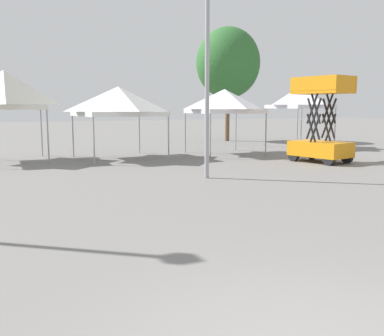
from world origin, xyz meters
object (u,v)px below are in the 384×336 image
at_px(tree_behind_tents_left, 228,63).
at_px(light_pole_near_lift, 207,40).
at_px(canopy_tent_right_of_center, 4,90).
at_px(canopy_tent_far_right, 300,97).
at_px(canopy_tent_behind_right, 118,101).
at_px(scissor_lift, 321,136).
at_px(canopy_tent_far_left, 224,101).

bearing_deg(tree_behind_tents_left, light_pole_near_lift, -122.09).
bearing_deg(canopy_tent_right_of_center, canopy_tent_far_right, -0.34).
distance_m(canopy_tent_behind_right, canopy_tent_far_right, 10.52).
bearing_deg(canopy_tent_far_right, scissor_lift, -121.50).
bearing_deg(canopy_tent_far_left, canopy_tent_behind_right, 175.19).
distance_m(canopy_tent_right_of_center, light_pole_near_lift, 9.28).
height_order(canopy_tent_right_of_center, canopy_tent_far_right, canopy_tent_right_of_center).
xyz_separation_m(scissor_lift, tree_behind_tents_left, (2.28, 11.60, 4.01)).
bearing_deg(canopy_tent_right_of_center, canopy_tent_behind_right, -11.76).
xyz_separation_m(canopy_tent_behind_right, light_pole_near_lift, (1.00, -6.45, 1.77)).
bearing_deg(tree_behind_tents_left, canopy_tent_far_left, -120.75).
height_order(canopy_tent_far_left, scissor_lift, scissor_lift).
height_order(scissor_lift, tree_behind_tents_left, tree_behind_tents_left).
distance_m(canopy_tent_far_left, scissor_lift, 5.03).
height_order(canopy_tent_behind_right, light_pole_near_lift, light_pole_near_lift).
relative_size(canopy_tent_behind_right, light_pole_near_lift, 0.49).
distance_m(canopy_tent_right_of_center, canopy_tent_far_left, 9.59).
distance_m(scissor_lift, tree_behind_tents_left, 12.48).
bearing_deg(canopy_tent_far_left, tree_behind_tents_left, 59.25).
xyz_separation_m(canopy_tent_far_left, light_pole_near_lift, (-4.01, -6.03, 1.74)).
bearing_deg(canopy_tent_right_of_center, canopy_tent_far_left, -8.12).
bearing_deg(light_pole_near_lift, tree_behind_tents_left, 57.91).
distance_m(canopy_tent_far_left, canopy_tent_far_right, 5.63).
bearing_deg(light_pole_near_lift, canopy_tent_behind_right, 98.79).
distance_m(canopy_tent_right_of_center, canopy_tent_far_right, 14.96).
bearing_deg(canopy_tent_behind_right, canopy_tent_right_of_center, 168.24).
bearing_deg(scissor_lift, light_pole_near_lift, -164.70).
relative_size(canopy_tent_right_of_center, canopy_tent_behind_right, 1.03).
xyz_separation_m(canopy_tent_behind_right, tree_behind_tents_left, (9.31, 6.80, 2.61)).
height_order(canopy_tent_far_left, canopy_tent_far_right, canopy_tent_far_right).
relative_size(canopy_tent_right_of_center, canopy_tent_far_right, 1.09).
xyz_separation_m(canopy_tent_far_left, canopy_tent_far_right, (5.48, 1.26, 0.27)).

